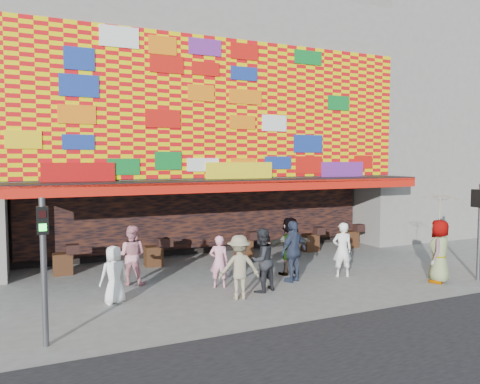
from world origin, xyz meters
The scene contains 15 objects.
ground centered at (0.00, 0.00, 0.00)m, with size 90.00×90.00×0.00m, color slate.
shop_building centered at (0.00, 8.18, 5.23)m, with size 15.20×9.40×10.00m.
neighbor_right centered at (13.00, 8.00, 6.00)m, with size 11.00×8.00×12.00m, color gray.
signal_left centered at (-6.20, -1.50, 1.86)m, with size 0.22×0.20×3.00m.
signal_right centered at (6.20, -1.50, 1.86)m, with size 0.22×0.20×3.00m.
ped_a centered at (-4.48, 0.78, 0.76)m, with size 0.74×0.48×1.52m, color white.
ped_b centered at (-1.42, 1.08, 0.77)m, with size 0.56×0.37×1.54m, color pink.
ped_c centered at (-0.49, 0.18, 0.90)m, with size 0.88×0.68×1.81m, color #222428.
ped_d centered at (-1.34, -0.18, 0.86)m, with size 1.11×0.64×1.73m, color gray.
ped_e centered at (0.91, 0.76, 0.94)m, with size 1.11×0.46×1.89m, color #2F3952.
ped_f centered at (1.28, 1.60, 0.94)m, with size 1.74×0.55×1.88m, color gray.
ped_g centered at (4.91, -1.16, 0.96)m, with size 0.94×0.61×1.92m, color gray.
ped_h centered at (2.65, 0.64, 0.87)m, with size 0.64×0.42×1.74m, color white.
ped_i centered at (-3.69, 2.47, 0.89)m, with size 0.87×0.68×1.78m, color pink.
parasol centered at (4.91, -1.16, 2.22)m, with size 1.24×1.26×1.99m.
Camera 1 is at (-6.42, -11.46, 3.75)m, focal length 35.00 mm.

